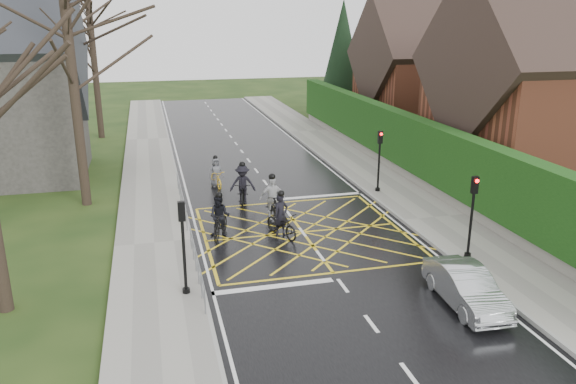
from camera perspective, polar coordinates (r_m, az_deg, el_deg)
name	(u,v)px	position (r m, az deg, el deg)	size (l,w,h in m)	color
ground	(303,232)	(23.34, 1.48, -4.11)	(120.00, 120.00, 0.00)	black
road	(303,232)	(23.34, 1.48, -4.10)	(9.00, 80.00, 0.01)	black
sidewalk_right	(434,218)	(25.50, 14.60, -2.61)	(3.00, 80.00, 0.15)	gray
sidewalk_left	(154,244)	(22.56, -13.42, -5.19)	(3.00, 80.00, 0.15)	gray
stone_wall	(410,174)	(31.26, 12.30, 1.78)	(0.50, 38.00, 0.70)	slate
hedge	(412,143)	(30.85, 12.51, 4.91)	(0.90, 38.00, 2.80)	#13370F
house_near	(557,94)	(32.57, 25.66, 8.97)	(11.80, 9.80, 11.30)	brown
house_far	(428,75)	(44.24, 14.04, 11.46)	(9.80, 8.80, 10.30)	brown
conifer	(342,60)	(49.89, 5.53, 13.24)	(4.60, 4.60, 10.00)	black
tree_near	(68,32)	(27.09, -21.48, 14.89)	(9.24, 9.24, 11.44)	black
tree_mid	(64,15)	(35.15, -21.78, 16.36)	(10.08, 10.08, 12.48)	black
tree_far	(92,37)	(43.06, -19.32, 14.66)	(8.40, 8.40, 10.40)	black
railing_south	(197,260)	(19.11, -9.26, -6.87)	(0.05, 5.04, 1.03)	slate
railing_north	(181,194)	(26.12, -10.77, -0.22)	(0.05, 6.04, 1.03)	slate
traffic_light_ne	(379,162)	(28.25, 9.23, 3.05)	(0.24, 0.31, 3.21)	black
traffic_light_se	(471,218)	(21.15, 18.13, -2.54)	(0.24, 0.31, 3.21)	black
traffic_light_sw	(184,249)	(17.82, -10.55, -5.69)	(0.24, 0.31, 3.21)	black
cyclist_rear	(281,222)	(22.73, -0.67, -3.02)	(1.38, 2.10, 1.93)	black
cyclist_back	(220,220)	(22.76, -6.91, -2.88)	(1.23, 1.96, 1.91)	black
cyclist_mid	(243,188)	(26.74, -4.61, 0.37)	(1.33, 2.22, 2.06)	black
cyclist_front	(272,203)	(24.57, -1.59, -1.09)	(1.12, 2.08, 2.08)	black
cyclist_lead	(216,176)	(29.59, -7.31, 1.63)	(0.87, 1.80, 1.68)	gold
car	(466,287)	(18.34, 17.62, -9.18)	(1.29, 3.69, 1.22)	#B3B6BA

